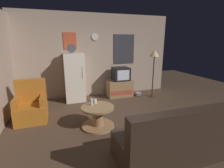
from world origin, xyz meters
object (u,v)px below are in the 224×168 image
object	(u,v)px
standing_lamp	(154,57)
mug_ceramic_white	(95,101)
fridge	(74,77)
book_stack	(138,94)
wine_glass	(91,102)
tv_stand	(119,88)
crt_tv	(121,74)
armchair	(31,106)
coffee_table	(98,117)
couch	(171,141)

from	to	relation	value
standing_lamp	mug_ceramic_white	world-z (taller)	standing_lamp
fridge	book_stack	xyz separation A→B (m)	(2.12, -0.22, -0.69)
standing_lamp	mug_ceramic_white	xyz separation A→B (m)	(-2.27, -1.26, -0.84)
book_stack	wine_glass	bearing A→B (deg)	-141.08
tv_stand	standing_lamp	distance (m)	1.56
tv_stand	book_stack	xyz separation A→B (m)	(0.63, -0.19, -0.22)
wine_glass	mug_ceramic_white	world-z (taller)	wine_glass
crt_tv	armchair	size ratio (longest dim) A/B	0.56
standing_lamp	wine_glass	world-z (taller)	standing_lamp
wine_glass	standing_lamp	bearing A→B (deg)	29.94
wine_glass	mug_ceramic_white	bearing A→B (deg)	45.69
fridge	mug_ceramic_white	bearing A→B (deg)	-80.26
coffee_table	fridge	bearing A→B (deg)	98.68
coffee_table	wine_glass	world-z (taller)	wine_glass
fridge	wine_glass	world-z (taller)	fridge
fridge	couch	size ratio (longest dim) A/B	1.04
standing_lamp	armchair	size ratio (longest dim) A/B	1.66
armchair	book_stack	size ratio (longest dim) A/B	4.90
armchair	book_stack	bearing A→B (deg)	15.07
armchair	coffee_table	bearing A→B (deg)	-29.81
crt_tv	standing_lamp	size ratio (longest dim) A/B	0.34
standing_lamp	couch	world-z (taller)	standing_lamp
crt_tv	coffee_table	size ratio (longest dim) A/B	0.75
coffee_table	mug_ceramic_white	world-z (taller)	mug_ceramic_white
standing_lamp	fridge	bearing A→B (deg)	170.71
book_stack	mug_ceramic_white	bearing A→B (deg)	-141.50
tv_stand	couch	bearing A→B (deg)	-96.04
crt_tv	tv_stand	bearing A→B (deg)	178.61
tv_stand	fridge	bearing A→B (deg)	178.83
wine_glass	book_stack	bearing A→B (deg)	38.92
fridge	mug_ceramic_white	size ratio (longest dim) A/B	19.67
standing_lamp	tv_stand	bearing A→B (deg)	159.91
mug_ceramic_white	armchair	xyz separation A→B (m)	(-1.42, 0.58, -0.18)
standing_lamp	wine_glass	xyz separation A→B (m)	(-2.37, -1.37, -0.81)
standing_lamp	book_stack	world-z (taller)	standing_lamp
fridge	crt_tv	xyz separation A→B (m)	(1.54, -0.03, 0.02)
standing_lamp	mug_ceramic_white	size ratio (longest dim) A/B	17.67
standing_lamp	crt_tv	bearing A→B (deg)	159.25
crt_tv	couch	distance (m)	3.31
standing_lamp	armchair	distance (m)	3.89
crt_tv	coffee_table	distance (m)	2.32
coffee_table	couch	bearing A→B (deg)	-57.88
standing_lamp	book_stack	size ratio (longest dim) A/B	8.12
fridge	standing_lamp	bearing A→B (deg)	-9.29
coffee_table	crt_tv	bearing A→B (deg)	56.50
coffee_table	armchair	distance (m)	1.65
couch	armchair	bearing A→B (deg)	136.25
mug_ceramic_white	book_stack	world-z (taller)	mug_ceramic_white
couch	coffee_table	bearing A→B (deg)	122.12
armchair	wine_glass	bearing A→B (deg)	-27.52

